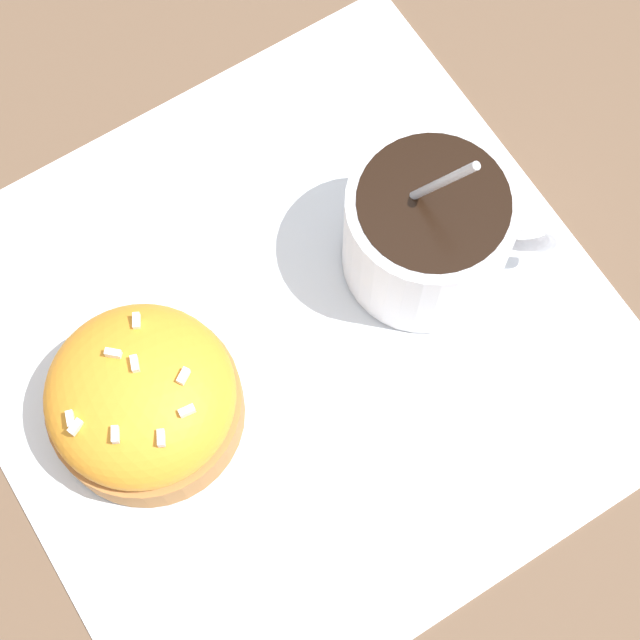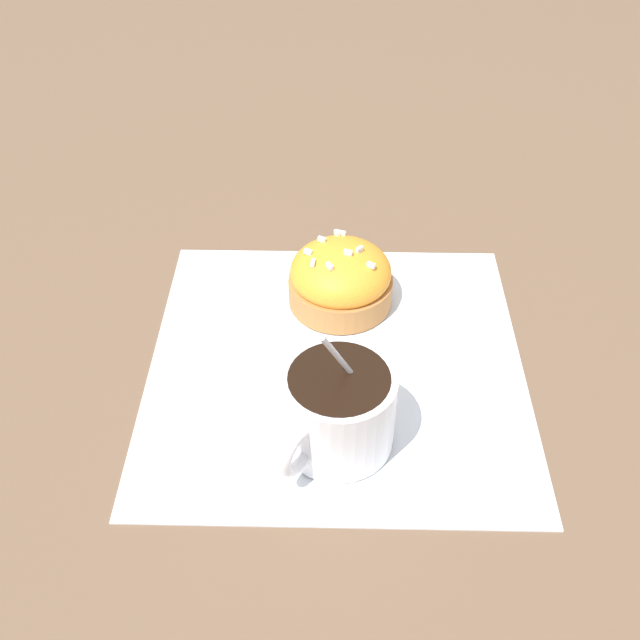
{
  "view_description": "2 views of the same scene",
  "coord_description": "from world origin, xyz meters",
  "views": [
    {
      "loc": [
        -0.06,
        -0.16,
        0.5
      ],
      "look_at": [
        0.01,
        -0.01,
        0.04
      ],
      "focal_mm": 60.0,
      "sensor_mm": 36.0,
      "label": 1
    },
    {
      "loc": [
        0.42,
        0.05,
        0.43
      ],
      "look_at": [
        -0.01,
        -0.02,
        0.04
      ],
      "focal_mm": 42.0,
      "sensor_mm": 36.0,
      "label": 2
    }
  ],
  "objects": [
    {
      "name": "ground_plane",
      "position": [
        0.0,
        0.0,
        0.0
      ],
      "size": [
        3.0,
        3.0,
        0.0
      ],
      "primitive_type": "plane",
      "color": "brown"
    },
    {
      "name": "frosted_pastry",
      "position": [
        -0.08,
        -0.01,
        0.03
      ],
      "size": [
        0.09,
        0.09,
        0.06
      ],
      "color": "#B2753D",
      "rests_on": "paper_napkin"
    },
    {
      "name": "coffee_cup",
      "position": [
        0.08,
        0.01,
        0.04
      ],
      "size": [
        0.1,
        0.08,
        0.11
      ],
      "color": "white",
      "rests_on": "paper_napkin"
    },
    {
      "name": "paper_napkin",
      "position": [
        0.0,
        0.0,
        0.0
      ],
      "size": [
        0.34,
        0.33,
        0.0
      ],
      "color": "white",
      "rests_on": "ground_plane"
    }
  ]
}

